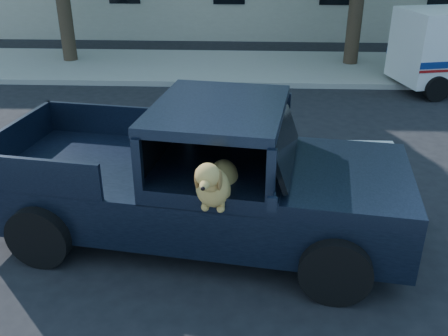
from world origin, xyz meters
name	(u,v)px	position (x,y,z in m)	size (l,w,h in m)	color
ground	(127,225)	(0.00, 0.00, 0.00)	(120.00, 120.00, 0.00)	black
far_sidewalk	(192,66)	(0.00, 9.20, 0.07)	(60.00, 4.00, 0.15)	gray
lane_stripes	(258,140)	(2.00, 3.40, 0.01)	(21.60, 0.14, 0.01)	silver
pickup_truck	(194,193)	(1.03, -0.20, 0.67)	(5.80, 3.22, 1.98)	black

